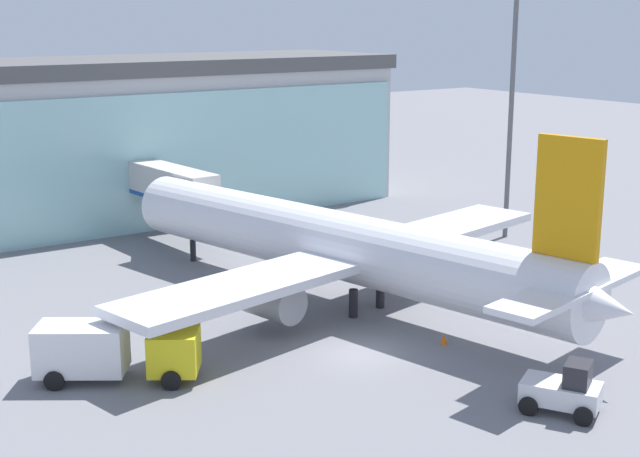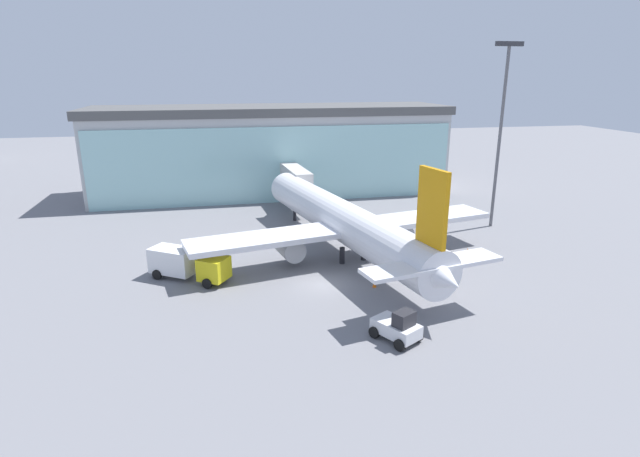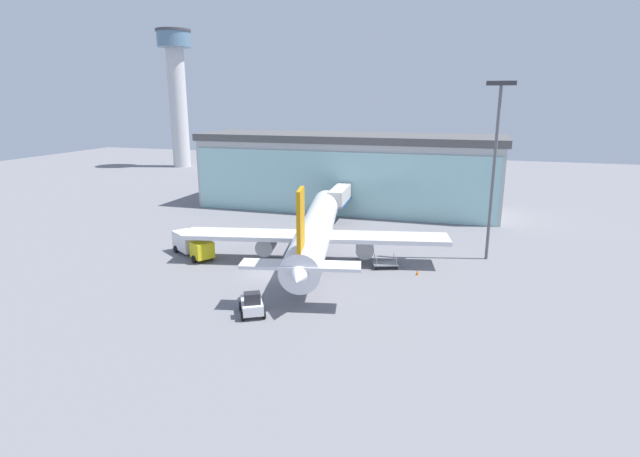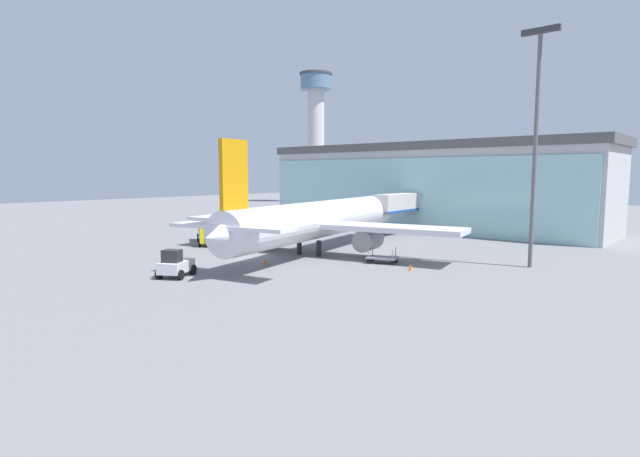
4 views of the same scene
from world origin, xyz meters
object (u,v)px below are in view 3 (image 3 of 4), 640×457
object	(u,v)px
pushback_tug	(252,305)
safety_cone_nose	(298,280)
airplane	(316,231)
catering_truck	(192,244)
apron_light_mast	(495,158)
jet_bridge	(342,194)
control_tower	(177,86)
safety_cone_wingtip	(417,273)
baggage_cart	(385,264)

from	to	relation	value
pushback_tug	safety_cone_nose	xyz separation A→B (m)	(1.20, 8.77, -0.70)
airplane	pushback_tug	size ratio (longest dim) A/B	9.56
catering_truck	pushback_tug	xyz separation A→B (m)	(14.43, -13.84, -0.49)
apron_light_mast	safety_cone_nose	bearing A→B (deg)	-142.89
safety_cone_nose	jet_bridge	bearing A→B (deg)	95.39
jet_bridge	control_tower	distance (m)	80.77
control_tower	airplane	xyz separation A→B (m)	(62.51, -70.25, -18.85)
apron_light_mast	airplane	bearing A→B (deg)	-162.41
jet_bridge	pushback_tug	world-z (taller)	jet_bridge
safety_cone_nose	safety_cone_wingtip	size ratio (longest dim) A/B	1.00
jet_bridge	pushback_tug	size ratio (longest dim) A/B	3.39
catering_truck	safety_cone_wingtip	size ratio (longest dim) A/B	13.26
catering_truck	safety_cone_wingtip	world-z (taller)	catering_truck
safety_cone_wingtip	apron_light_mast	bearing A→B (deg)	48.55
pushback_tug	airplane	bearing A→B (deg)	-31.65
jet_bridge	safety_cone_wingtip	distance (m)	26.50
airplane	safety_cone_wingtip	distance (m)	12.94
jet_bridge	airplane	xyz separation A→B (m)	(2.00, -19.89, -0.78)
baggage_cart	safety_cone_wingtip	world-z (taller)	baggage_cart
control_tower	pushback_tug	size ratio (longest dim) A/B	9.95
catering_truck	safety_cone_nose	distance (m)	16.47
apron_light_mast	safety_cone_wingtip	bearing A→B (deg)	-131.45
safety_cone_nose	catering_truck	bearing A→B (deg)	162.06
control_tower	safety_cone_nose	xyz separation A→B (m)	(63.15, -78.41, -22.04)
airplane	safety_cone_wingtip	xyz separation A→B (m)	(12.37, -2.02, -3.19)
airplane	baggage_cart	world-z (taller)	airplane
jet_bridge	catering_truck	world-z (taller)	jet_bridge
control_tower	pushback_tug	xyz separation A→B (m)	(61.95, -87.19, -21.34)
safety_cone_nose	baggage_cart	bearing A→B (deg)	42.84
catering_truck	pushback_tug	bearing A→B (deg)	-10.07
control_tower	safety_cone_wingtip	world-z (taller)	control_tower
control_tower	safety_cone_nose	size ratio (longest dim) A/B	67.06
jet_bridge	control_tower	world-z (taller)	control_tower
apron_light_mast	pushback_tug	distance (m)	32.71
catering_truck	control_tower	bearing A→B (deg)	156.66
safety_cone_wingtip	airplane	bearing A→B (deg)	170.73
airplane	catering_truck	world-z (taller)	airplane
baggage_cart	safety_cone_nose	xyz separation A→B (m)	(-7.95, -7.37, -0.23)
apron_light_mast	catering_truck	bearing A→B (deg)	-164.93
pushback_tug	safety_cone_wingtip	distance (m)	19.75
catering_truck	pushback_tug	distance (m)	20.00
jet_bridge	baggage_cart	bearing A→B (deg)	-157.66
airplane	catering_truck	distance (m)	15.44
safety_cone_wingtip	jet_bridge	bearing A→B (deg)	123.28
pushback_tug	safety_cone_wingtip	bearing A→B (deg)	-70.69
control_tower	safety_cone_wingtip	size ratio (longest dim) A/B	67.06
baggage_cart	safety_cone_nose	world-z (taller)	baggage_cart
baggage_cart	safety_cone_wingtip	distance (m)	3.99
jet_bridge	catering_truck	size ratio (longest dim) A/B	1.72
jet_bridge	control_tower	xyz separation A→B (m)	(-60.50, 50.37, 18.07)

